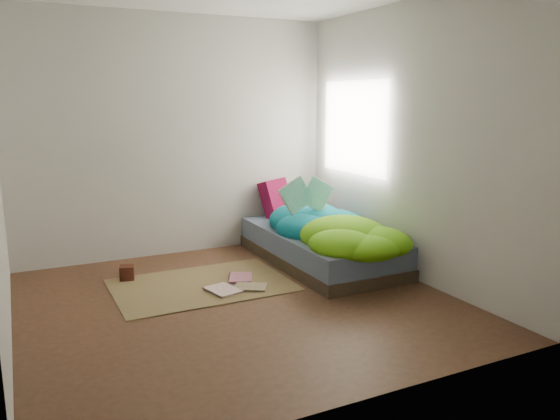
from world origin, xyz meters
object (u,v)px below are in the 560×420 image
object	(u,v)px
open_book	(307,186)
wooden_box	(127,273)
floor_book_a	(212,293)
bed	(320,247)
floor_book_b	(229,278)
pillow_magenta	(276,198)

from	to	relation	value
open_book	wooden_box	size ratio (longest dim) A/B	3.68
floor_book_a	open_book	bearing A→B (deg)	9.46
bed	floor_book_a	distance (m)	1.45
bed	floor_book_b	distance (m)	1.11
bed	floor_book_b	xyz separation A→B (m)	(-1.09, -0.15, -0.14)
bed	open_book	world-z (taller)	open_book
floor_book_a	floor_book_b	size ratio (longest dim) A/B	1.08
bed	open_book	distance (m)	0.68
wooden_box	floor_book_b	xyz separation A→B (m)	(0.87, -0.44, -0.05)
pillow_magenta	open_book	distance (m)	0.92
bed	pillow_magenta	xyz separation A→B (m)	(-0.07, 0.91, 0.39)
open_book	floor_book_a	xyz separation A→B (m)	(-1.23, -0.50, -0.80)
pillow_magenta	floor_book_b	bearing A→B (deg)	-165.01
pillow_magenta	floor_book_a	world-z (taller)	pillow_magenta
floor_book_a	floor_book_b	bearing A→B (deg)	35.43
bed	wooden_box	size ratio (longest dim) A/B	15.14
open_book	floor_book_a	world-z (taller)	open_book
open_book	floor_book_b	xyz separation A→B (m)	(-0.95, -0.19, -0.80)
open_book	pillow_magenta	bearing A→B (deg)	92.22
pillow_magenta	bed	bearing A→B (deg)	-116.63
floor_book_b	floor_book_a	bearing A→B (deg)	-107.63
pillow_magenta	floor_book_b	xyz separation A→B (m)	(-1.01, -1.06, -0.53)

